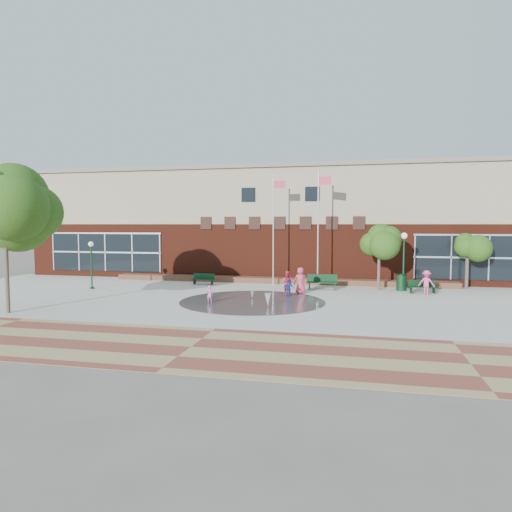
% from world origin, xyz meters
% --- Properties ---
extents(ground, '(120.00, 120.00, 0.00)m').
position_xyz_m(ground, '(0.00, 0.00, 0.00)').
color(ground, '#666056').
rests_on(ground, ground).
extents(plaza_concrete, '(46.00, 18.00, 0.01)m').
position_xyz_m(plaza_concrete, '(0.00, 4.00, 0.00)').
color(plaza_concrete, '#A8A8A0').
rests_on(plaza_concrete, ground).
extents(paver_band, '(46.00, 6.00, 0.01)m').
position_xyz_m(paver_band, '(0.00, -7.00, 0.00)').
color(paver_band, brown).
rests_on(paver_band, ground).
extents(splash_pad, '(8.40, 8.40, 0.01)m').
position_xyz_m(splash_pad, '(0.00, 3.00, 0.00)').
color(splash_pad, '#383A3D').
rests_on(splash_pad, ground).
extents(library_building, '(44.40, 10.40, 9.20)m').
position_xyz_m(library_building, '(0.00, 17.48, 4.64)').
color(library_building, '#4F1B0F').
rests_on(library_building, ground).
extents(flower_bed, '(26.00, 1.20, 0.40)m').
position_xyz_m(flower_bed, '(0.00, 11.60, 0.00)').
color(flower_bed, maroon).
rests_on(flower_bed, ground).
extents(flagpole_left, '(0.95, 0.15, 8.07)m').
position_xyz_m(flagpole_left, '(-0.05, 10.22, 4.49)').
color(flagpole_left, silver).
rests_on(flagpole_left, ground).
extents(flagpole_right, '(0.97, 0.42, 8.31)m').
position_xyz_m(flagpole_right, '(3.21, 10.04, 4.64)').
color(flagpole_right, silver).
rests_on(flagpole_right, ground).
extents(lamp_left, '(0.35, 0.35, 3.30)m').
position_xyz_m(lamp_left, '(-12.05, 5.70, 2.05)').
color(lamp_left, black).
rests_on(lamp_left, ground).
extents(lamp_right, '(0.42, 0.42, 3.93)m').
position_xyz_m(lamp_right, '(8.94, 9.27, 2.44)').
color(lamp_right, black).
rests_on(lamp_right, ground).
extents(bench_left, '(1.66, 0.49, 0.83)m').
position_xyz_m(bench_left, '(-5.24, 9.51, 0.27)').
color(bench_left, black).
rests_on(bench_left, ground).
extents(bench_mid, '(2.09, 0.67, 1.04)m').
position_xyz_m(bench_mid, '(3.57, 8.85, 0.34)').
color(bench_mid, black).
rests_on(bench_mid, ground).
extents(bench_right, '(1.82, 0.82, 0.88)m').
position_xyz_m(bench_right, '(10.07, 8.48, 0.29)').
color(bench_right, black).
rests_on(bench_right, ground).
extents(trash_can, '(0.71, 0.71, 1.16)m').
position_xyz_m(trash_can, '(8.84, 9.43, 0.59)').
color(trash_can, black).
rests_on(trash_can, ground).
extents(tree_big_left, '(4.65, 4.65, 7.44)m').
position_xyz_m(tree_big_left, '(-11.32, -2.92, 5.32)').
color(tree_big_left, '#47372E').
rests_on(tree_big_left, ground).
extents(tree_mid, '(2.76, 2.76, 4.66)m').
position_xyz_m(tree_mid, '(7.35, 9.42, 3.40)').
color(tree_mid, '#47372E').
rests_on(tree_mid, ground).
extents(tree_small_right, '(2.49, 2.49, 4.25)m').
position_xyz_m(tree_small_right, '(13.34, 11.34, 3.10)').
color(tree_small_right, '#47372E').
rests_on(tree_small_right, ground).
extents(water_jet_a, '(0.37, 0.37, 0.72)m').
position_xyz_m(water_jet_a, '(1.20, 1.57, 0.00)').
color(water_jet_a, white).
rests_on(water_jet_a, ground).
extents(water_jet_b, '(0.18, 0.18, 0.41)m').
position_xyz_m(water_jet_b, '(-0.28, 4.18, 0.00)').
color(water_jet_b, white).
rests_on(water_jet_b, ground).
extents(child_splash, '(0.38, 0.26, 1.03)m').
position_xyz_m(child_splash, '(-2.26, 2.06, 0.51)').
color(child_splash, '#DB5DA0').
rests_on(child_splash, ground).
extents(adult_red, '(0.83, 0.69, 1.56)m').
position_xyz_m(adult_red, '(1.60, 5.80, 0.78)').
color(adult_red, '#CA2E40').
rests_on(adult_red, ground).
extents(adult_pink, '(0.93, 0.69, 1.73)m').
position_xyz_m(adult_pink, '(2.36, 6.63, 0.86)').
color(adult_pink, '#C23D56').
rests_on(adult_pink, ground).
extents(child_blue, '(0.64, 0.27, 1.08)m').
position_xyz_m(child_blue, '(1.78, 5.27, 0.54)').
color(child_blue, '#2329A6').
rests_on(child_blue, ground).
extents(person_bench, '(1.13, 0.84, 1.56)m').
position_xyz_m(person_bench, '(10.24, 8.05, 0.78)').
color(person_bench, '#F24688').
rests_on(person_bench, ground).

